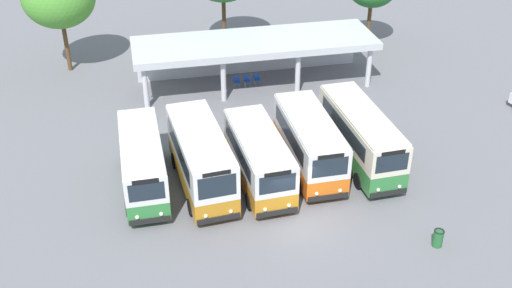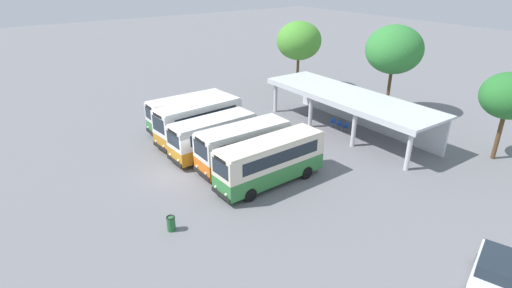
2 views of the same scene
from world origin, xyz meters
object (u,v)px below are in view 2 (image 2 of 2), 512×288
(city_bus_second_in_row, at_px, (199,121))
(waiting_chair_middle_seat, at_px, (346,126))
(waiting_chair_end_by_column, at_px, (333,122))
(waiting_chair_second_from_end, at_px, (339,124))
(city_bus_middle_cream, at_px, (213,135))
(parked_car_flank, at_px, (495,274))
(city_bus_fourth_amber, at_px, (244,145))
(city_bus_nearest_orange, at_px, (188,112))
(litter_bin_apron, at_px, (171,223))
(city_bus_fifth_blue, at_px, (270,160))

(city_bus_second_in_row, relative_size, waiting_chair_middle_seat, 8.77)
(city_bus_second_in_row, bearing_deg, waiting_chair_middle_seat, 64.43)
(waiting_chair_end_by_column, relative_size, waiting_chair_second_from_end, 1.00)
(city_bus_middle_cream, height_order, waiting_chair_end_by_column, city_bus_middle_cream)
(waiting_chair_second_from_end, height_order, waiting_chair_middle_seat, same)
(waiting_chair_second_from_end, distance_m, waiting_chair_middle_seat, 0.75)
(waiting_chair_end_by_column, bearing_deg, parked_car_flank, -24.51)
(city_bus_fourth_amber, distance_m, parked_car_flank, 17.02)
(city_bus_second_in_row, height_order, parked_car_flank, city_bus_second_in_row)
(city_bus_second_in_row, distance_m, parked_car_flank, 23.09)
(city_bus_nearest_orange, xyz_separation_m, waiting_chair_second_from_end, (7.89, 11.11, -1.17))
(city_bus_middle_cream, distance_m, waiting_chair_second_from_end, 12.18)
(city_bus_second_in_row, xyz_separation_m, parked_car_flank, (22.87, 3.04, -1.05))
(parked_car_flank, distance_m, litter_bin_apron, 16.32)
(city_bus_fourth_amber, xyz_separation_m, city_bus_fifth_blue, (3.04, 0.13, -0.00))
(city_bus_second_in_row, distance_m, city_bus_middle_cream, 3.07)
(city_bus_middle_cream, bearing_deg, parked_car_flank, 9.75)
(waiting_chair_middle_seat, bearing_deg, waiting_chair_end_by_column, -176.10)
(parked_car_flank, bearing_deg, city_bus_fourth_amber, -171.18)
(waiting_chair_second_from_end, bearing_deg, waiting_chair_end_by_column, -177.95)
(city_bus_fifth_blue, xyz_separation_m, parked_car_flank, (13.75, 2.48, -0.95))
(city_bus_nearest_orange, bearing_deg, litter_bin_apron, -30.32)
(city_bus_fourth_amber, bearing_deg, parked_car_flank, 8.82)
(parked_car_flank, height_order, waiting_chair_end_by_column, parked_car_flank)
(waiting_chair_middle_seat, height_order, litter_bin_apron, litter_bin_apron)
(city_bus_middle_cream, bearing_deg, litter_bin_apron, -43.80)
(city_bus_middle_cream, bearing_deg, waiting_chair_middle_seat, 78.03)
(city_bus_nearest_orange, distance_m, city_bus_fifth_blue, 12.15)
(city_bus_middle_cream, xyz_separation_m, litter_bin_apron, (7.14, -6.84, -1.25))
(waiting_chair_second_from_end, bearing_deg, city_bus_second_in_row, -112.64)
(city_bus_second_in_row, distance_m, city_bus_fifth_blue, 9.13)
(city_bus_fourth_amber, xyz_separation_m, litter_bin_apron, (4.10, -7.65, -1.33))
(city_bus_nearest_orange, relative_size, litter_bin_apron, 8.12)
(waiting_chair_middle_seat, bearing_deg, parked_car_flank, -26.63)
(city_bus_fourth_amber, bearing_deg, waiting_chair_end_by_column, 100.05)
(city_bus_second_in_row, xyz_separation_m, city_bus_fifth_blue, (9.11, 0.56, -0.09))
(city_bus_fourth_amber, relative_size, waiting_chair_second_from_end, 8.30)
(city_bus_middle_cream, relative_size, litter_bin_apron, 7.78)
(waiting_chair_end_by_column, distance_m, litter_bin_apron, 19.77)
(parked_car_flank, height_order, waiting_chair_second_from_end, parked_car_flank)
(parked_car_flank, bearing_deg, waiting_chair_second_from_end, 154.53)
(parked_car_flank, bearing_deg, waiting_chair_middle_seat, 153.37)
(parked_car_flank, distance_m, waiting_chair_end_by_column, 20.63)
(city_bus_fifth_blue, bearing_deg, parked_car_flank, 10.21)
(city_bus_fourth_amber, relative_size, parked_car_flank, 1.46)
(city_bus_second_in_row, height_order, city_bus_fifth_blue, city_bus_second_in_row)
(city_bus_middle_cream, relative_size, waiting_chair_second_from_end, 8.14)
(city_bus_middle_cream, height_order, city_bus_fourth_amber, city_bus_fourth_amber)
(city_bus_fifth_blue, xyz_separation_m, waiting_chair_end_by_column, (-5.02, 11.03, -1.26))
(city_bus_nearest_orange, height_order, waiting_chair_middle_seat, city_bus_nearest_orange)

